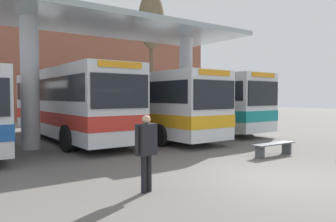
{
  "coord_description": "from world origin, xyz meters",
  "views": [
    {
      "loc": [
        -7.25,
        -5.26,
        2.15
      ],
      "look_at": [
        0.0,
        4.82,
        1.6
      ],
      "focal_mm": 35.0,
      "sensor_mm": 36.0,
      "label": 1
    }
  ],
  "objects": [
    {
      "name": "ground_plane",
      "position": [
        0.0,
        0.0,
        0.0
      ],
      "size": [
        100.0,
        100.0,
        0.0
      ],
      "primitive_type": "plane",
      "color": "#605B56"
    },
    {
      "name": "transit_bus_center_bay",
      "position": [
        -1.85,
        10.72,
        1.91
      ],
      "size": [
        2.75,
        11.24,
        3.42
      ],
      "rotation": [
        0.0,
        0.0,
        3.14
      ],
      "color": "silver",
      "rests_on": "ground_plane"
    },
    {
      "name": "waiting_bench_near_pillar",
      "position": [
        2.74,
        2.06,
        0.35
      ],
      "size": [
        1.94,
        0.44,
        0.46
      ],
      "color": "#4C5156",
      "rests_on": "ground_plane"
    },
    {
      "name": "poplar_tree_behind_right",
      "position": [
        7.43,
        17.48,
        8.24
      ],
      "size": [
        2.13,
        2.13,
        10.74
      ],
      "color": "brown",
      "rests_on": "ground_plane"
    },
    {
      "name": "transit_bus_far_right_bay",
      "position": [
        6.01,
        10.29,
        1.87
      ],
      "size": [
        2.87,
        10.31,
        3.36
      ],
      "rotation": [
        0.0,
        0.0,
        3.16
      ],
      "color": "silver",
      "rests_on": "ground_plane"
    },
    {
      "name": "pedestrian_waiting",
      "position": [
        -3.4,
        0.93,
        1.06
      ],
      "size": [
        0.64,
        0.33,
        1.73
      ],
      "rotation": [
        0.0,
        0.0,
        0.18
      ],
      "color": "black",
      "rests_on": "ground_plane"
    },
    {
      "name": "transit_bus_right_bay",
      "position": [
        1.89,
        9.7,
        1.81
      ],
      "size": [
        2.81,
        10.83,
        3.25
      ],
      "rotation": [
        0.0,
        0.0,
        3.16
      ],
      "color": "silver",
      "rests_on": "ground_plane"
    },
    {
      "name": "parked_car_street",
      "position": [
        4.92,
        21.78,
        1.06
      ],
      "size": [
        4.41,
        2.26,
        2.22
      ],
      "rotation": [
        0.0,
        0.0,
        0.06
      ],
      "color": "#B2B7BC",
      "rests_on": "ground_plane"
    },
    {
      "name": "station_canopy",
      "position": [
        0.0,
        8.76,
        4.76
      ],
      "size": [
        13.08,
        5.0,
        5.61
      ],
      "color": "silver",
      "rests_on": "ground_plane"
    },
    {
      "name": "townhouse_backdrop",
      "position": [
        0.0,
        25.88,
        6.32
      ],
      "size": [
        40.0,
        0.58,
        10.92
      ],
      "color": "brown",
      "rests_on": "ground_plane"
    }
  ]
}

